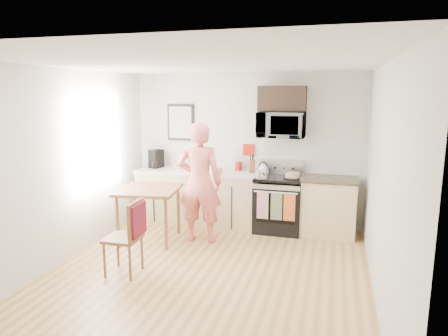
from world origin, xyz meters
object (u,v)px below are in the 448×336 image
(chair, at_px, (132,228))
(cake, at_px, (293,175))
(range, at_px, (278,205))
(person, at_px, (200,183))
(microwave, at_px, (281,125))
(dining_table, at_px, (149,195))

(chair, relative_size, cake, 3.49)
(range, xyz_separation_m, person, (-1.10, -0.80, 0.49))
(microwave, xyz_separation_m, cake, (0.23, -0.19, -0.79))
(microwave, distance_m, chair, 2.95)
(dining_table, bearing_deg, range, 28.19)
(range, xyz_separation_m, dining_table, (-1.86, -1.00, 0.30))
(chair, bearing_deg, microwave, 53.60)
(chair, bearing_deg, dining_table, 104.05)
(person, height_order, cake, person)
(person, bearing_deg, microwave, -145.07)
(person, xyz_separation_m, chair, (-0.43, -1.34, -0.31))
(range, xyz_separation_m, cake, (0.23, -0.08, 0.53))
(microwave, distance_m, cake, 0.84)
(dining_table, height_order, chair, chair)
(range, distance_m, chair, 2.64)
(cake, bearing_deg, chair, -130.30)
(dining_table, height_order, cake, cake)
(person, bearing_deg, range, -148.47)
(person, bearing_deg, cake, -156.06)
(range, bearing_deg, cake, -19.76)
(microwave, distance_m, person, 1.65)
(range, relative_size, cake, 4.20)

